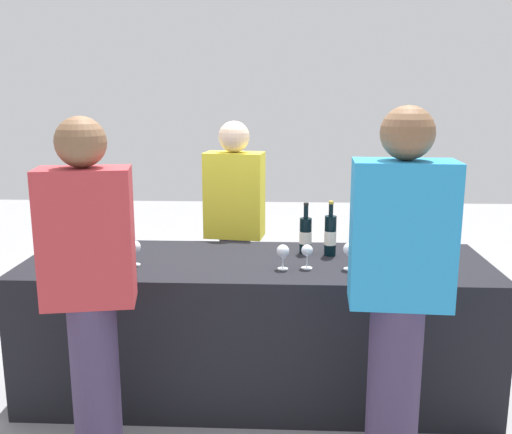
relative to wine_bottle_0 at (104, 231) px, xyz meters
The scene contains 16 objects.
ground_plane 1.30m from the wine_bottle_0, ahead, with size 12.00×12.00×0.00m, color gray.
tasting_table 1.06m from the wine_bottle_0, ahead, with size 2.61×0.83×0.80m, color black.
wine_bottle_0 is the anchor object (origin of this frame).
wine_bottle_1 1.20m from the wine_bottle_0, ahead, with size 0.07×0.07×0.30m.
wine_bottle_2 1.34m from the wine_bottle_0, ahead, with size 0.07×0.07×0.32m.
wine_bottle_3 1.59m from the wine_bottle_0, ahead, with size 0.07×0.07×0.32m.
wine_glass_0 0.38m from the wine_bottle_0, 47.82° to the right, with size 0.07×0.07×0.14m.
wine_glass_1 1.11m from the wine_bottle_0, 16.67° to the right, with size 0.07×0.07×0.13m.
wine_glass_2 1.23m from the wine_bottle_0, 14.05° to the right, with size 0.06×0.06×0.13m.
wine_glass_3 1.46m from the wine_bottle_0, 12.14° to the right, with size 0.07×0.07×0.15m.
wine_glass_4 1.54m from the wine_bottle_0, 10.03° to the right, with size 0.07×0.07×0.14m.
wine_glass_5 1.66m from the wine_bottle_0, 11.88° to the right, with size 0.06×0.06×0.13m.
ice_bucket 1.77m from the wine_bottle_0, ahead, with size 0.21×0.21×0.18m, color silver.
server_pouring 0.91m from the wine_bottle_0, 35.02° to the left, with size 0.41×0.26×1.54m.
guest_0 0.91m from the wine_bottle_0, 76.52° to the right, with size 0.43×0.29×1.63m.
guest_1 1.80m from the wine_bottle_0, 29.62° to the right, with size 0.44×0.26×1.67m.
Camera 1 is at (0.14, -3.10, 1.72)m, focal length 40.18 mm.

